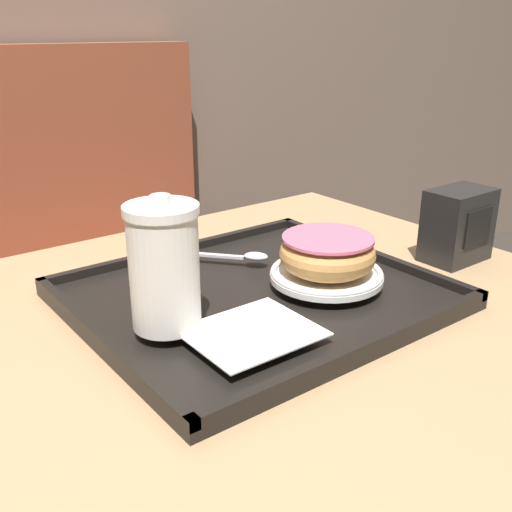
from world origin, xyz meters
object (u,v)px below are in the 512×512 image
(coffee_cup_front, at_px, (162,265))
(napkin_dispenser, at_px, (458,225))
(spoon, at_px, (238,256))
(donut_chocolate_glazed, at_px, (327,253))

(coffee_cup_front, bearing_deg, napkin_dispenser, -5.07)
(spoon, xyz_separation_m, napkin_dispenser, (0.30, -0.16, 0.03))
(donut_chocolate_glazed, bearing_deg, coffee_cup_front, 175.28)
(donut_chocolate_glazed, bearing_deg, spoon, 110.35)
(coffee_cup_front, xyz_separation_m, donut_chocolate_glazed, (0.23, -0.02, -0.03))
(spoon, bearing_deg, coffee_cup_front, -98.66)
(coffee_cup_front, bearing_deg, spoon, 31.96)
(coffee_cup_front, distance_m, napkin_dispenser, 0.49)
(donut_chocolate_glazed, height_order, spoon, donut_chocolate_glazed)
(spoon, relative_size, napkin_dispenser, 1.22)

